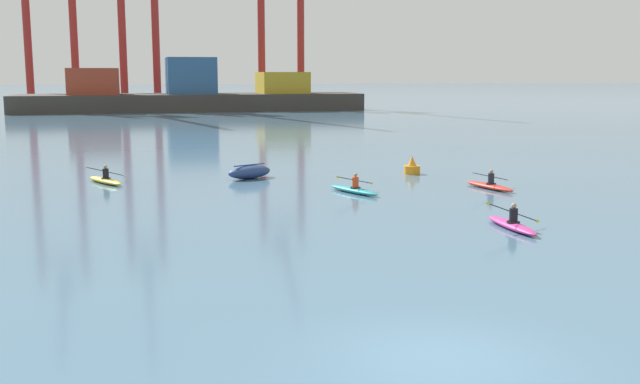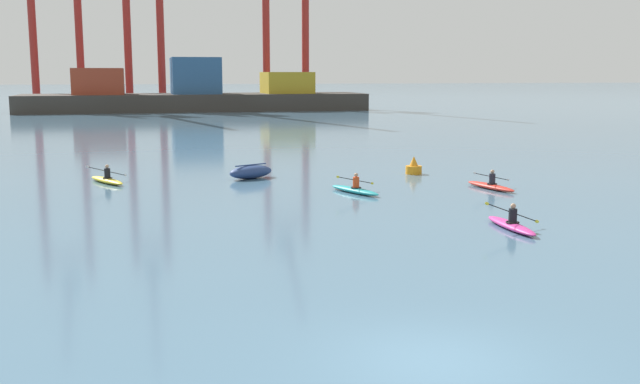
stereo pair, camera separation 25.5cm
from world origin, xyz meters
TOP-DOWN VIEW (x-y plane):
  - ground_plane at (0.00, 0.00)m, footprint 800.00×800.00m
  - container_barge at (3.08, 100.09)m, footprint 50.86×11.99m
  - gantry_crane_east_mid at (19.07, 109.09)m, footprint 7.86×17.06m
  - capsized_dinghy at (0.34, 25.78)m, footprint 2.82×2.15m
  - channel_buoy at (9.39, 25.39)m, footprint 0.90×0.90m
  - kayak_teal at (4.32, 19.84)m, footprint 2.10×3.38m
  - kayak_yellow at (-7.03, 25.95)m, footprint 2.06×3.31m
  - kayak_magenta at (7.44, 10.75)m, footprint 2.18×3.41m
  - kayak_red at (11.04, 19.41)m, footprint 2.21×3.45m

SIDE VIEW (x-z plane):
  - ground_plane at x=0.00m, z-range 0.00..0.00m
  - kayak_teal at x=4.32m, z-range -0.30..0.65m
  - kayak_magenta at x=7.44m, z-range -0.36..0.70m
  - kayak_yellow at x=-7.03m, z-range -0.32..0.67m
  - kayak_red at x=11.04m, z-range -0.30..0.65m
  - capsized_dinghy at x=0.34m, z-range -0.03..0.73m
  - channel_buoy at x=9.39m, z-range -0.14..0.86m
  - container_barge at x=3.08m, z-range -1.58..6.34m
  - gantry_crane_east_mid at x=19.07m, z-range -0.41..33.15m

